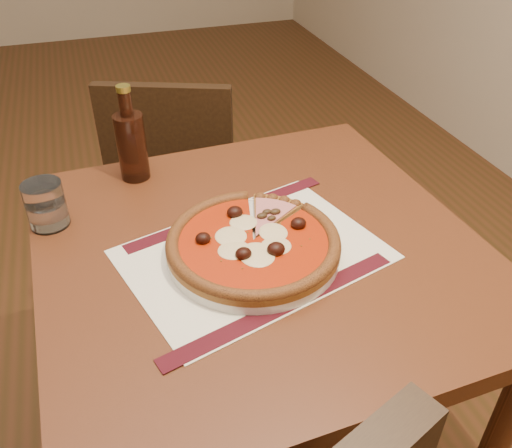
{
  "coord_description": "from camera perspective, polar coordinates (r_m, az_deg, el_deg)",
  "views": [
    {
      "loc": [
        0.6,
        -1.74,
        1.37
      ],
      "look_at": [
        0.85,
        -0.96,
        0.78
      ],
      "focal_mm": 38.0,
      "sensor_mm": 36.0,
      "label": 1
    }
  ],
  "objects": [
    {
      "name": "ham_slice",
      "position": [
        1.04,
        1.97,
        1.25
      ],
      "size": [
        0.12,
        0.14,
        0.02
      ],
      "rotation": [
        0.0,
        0.0,
        0.92
      ],
      "color": "#976324",
      "rests_on": "plate"
    },
    {
      "name": "table",
      "position": [
        1.07,
        0.33,
        -6.3
      ],
      "size": [
        0.83,
        0.83,
        0.75
      ],
      "rotation": [
        0.0,
        0.0,
        0.04
      ],
      "color": "#5F2C16",
      "rests_on": "ground"
    },
    {
      "name": "placemat",
      "position": [
        0.98,
        -0.28,
        -3.21
      ],
      "size": [
        0.51,
        0.42,
        0.0
      ],
      "primitive_type": "cube",
      "rotation": [
        0.0,
        0.0,
        0.27
      ],
      "color": "white",
      "rests_on": "table"
    },
    {
      "name": "chair_far",
      "position": [
        1.77,
        -8.24,
        4.8
      ],
      "size": [
        0.5,
        0.5,
        0.82
      ],
      "rotation": [
        0.0,
        0.0,
        2.76
      ],
      "color": "black",
      "rests_on": "ground"
    },
    {
      "name": "plate",
      "position": [
        0.97,
        -0.28,
        -2.76
      ],
      "size": [
        0.31,
        0.31,
        0.02
      ],
      "primitive_type": "cylinder",
      "color": "white",
      "rests_on": "placemat"
    },
    {
      "name": "water_glass",
      "position": [
        1.11,
        -21.26,
        1.91
      ],
      "size": [
        0.09,
        0.09,
        0.09
      ],
      "primitive_type": "cylinder",
      "rotation": [
        0.0,
        0.0,
        -0.27
      ],
      "color": "white",
      "rests_on": "table"
    },
    {
      "name": "pizza",
      "position": [
        0.96,
        -0.29,
        -1.85
      ],
      "size": [
        0.31,
        0.31,
        0.04
      ],
      "color": "#976324",
      "rests_on": "plate"
    },
    {
      "name": "bottle",
      "position": [
        1.2,
        -12.99,
        8.28
      ],
      "size": [
        0.06,
        0.06,
        0.21
      ],
      "color": "#37180D",
      "rests_on": "table"
    }
  ]
}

